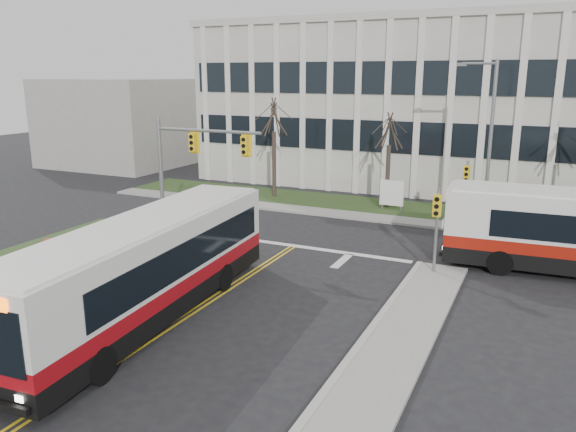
# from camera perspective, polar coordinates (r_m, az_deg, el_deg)

# --- Properties ---
(ground) EXTENTS (120.00, 120.00, 0.00)m
(ground) POSITION_cam_1_polar(r_m,az_deg,el_deg) (21.66, -8.52, -8.86)
(ground) COLOR black
(ground) RESTS_ON ground
(sidewalk_east) EXTENTS (2.00, 26.00, 0.14)m
(sidewalk_east) POSITION_cam_1_polar(r_m,az_deg,el_deg) (14.69, 6.26, -20.57)
(sidewalk_east) COLOR #9E9B93
(sidewalk_east) RESTS_ON ground
(sidewalk_cross) EXTENTS (44.00, 1.60, 0.14)m
(sidewalk_cross) POSITION_cam_1_polar(r_m,az_deg,el_deg) (33.36, 13.54, -0.71)
(sidewalk_cross) COLOR #9E9B93
(sidewalk_cross) RESTS_ON ground
(building_lawn) EXTENTS (44.00, 5.00, 0.12)m
(building_lawn) POSITION_cam_1_polar(r_m,az_deg,el_deg) (36.03, 14.46, 0.32)
(building_lawn) COLOR #26421C
(building_lawn) RESTS_ON ground
(office_building) EXTENTS (40.00, 16.00, 12.00)m
(office_building) POSITION_cam_1_polar(r_m,az_deg,el_deg) (46.97, 17.77, 10.58)
(office_building) COLOR beige
(office_building) RESTS_ON ground
(building_annex) EXTENTS (12.00, 12.00, 8.00)m
(building_annex) POSITION_cam_1_polar(r_m,az_deg,el_deg) (56.67, -16.27, 9.16)
(building_annex) COLOR #9E9B93
(building_annex) RESTS_ON ground
(mast_arm_signal) EXTENTS (6.11, 0.38, 6.20)m
(mast_arm_signal) POSITION_cam_1_polar(r_m,az_deg,el_deg) (29.34, -10.29, 5.81)
(mast_arm_signal) COLOR slate
(mast_arm_signal) RESTS_ON ground
(signal_pole_near) EXTENTS (0.34, 0.39, 3.80)m
(signal_pole_near) POSITION_cam_1_polar(r_m,az_deg,el_deg) (24.46, 14.87, -0.30)
(signal_pole_near) COLOR slate
(signal_pole_near) RESTS_ON ground
(signal_pole_far) EXTENTS (0.34, 0.39, 3.80)m
(signal_pole_far) POSITION_cam_1_polar(r_m,az_deg,el_deg) (32.69, 17.63, 3.09)
(signal_pole_far) COLOR slate
(signal_pole_far) RESTS_ON ground
(streetlight) EXTENTS (2.15, 0.25, 9.20)m
(streetlight) POSITION_cam_1_polar(r_m,az_deg,el_deg) (33.01, 19.61, 7.77)
(streetlight) COLOR slate
(streetlight) RESTS_ON ground
(directory_sign) EXTENTS (1.50, 0.12, 2.00)m
(directory_sign) POSITION_cam_1_polar(r_m,az_deg,el_deg) (35.84, 10.49, 2.28)
(directory_sign) COLOR slate
(directory_sign) RESTS_ON ground
(tree_left) EXTENTS (1.80, 1.80, 7.70)m
(tree_left) POSITION_cam_1_polar(r_m,az_deg,el_deg) (38.67, -1.45, 9.88)
(tree_left) COLOR #42352B
(tree_left) RESTS_ON ground
(tree_mid) EXTENTS (1.80, 1.80, 6.82)m
(tree_mid) POSITION_cam_1_polar(r_m,az_deg,el_deg) (36.07, 10.27, 8.34)
(tree_mid) COLOR #42352B
(tree_mid) RESTS_ON ground
(bus_main) EXTENTS (3.82, 13.36, 3.51)m
(bus_main) POSITION_cam_1_polar(r_m,az_deg,el_deg) (20.28, -14.28, -5.45)
(bus_main) COLOR silver
(bus_main) RESTS_ON ground
(newspaper_box_red) EXTENTS (0.61, 0.57, 0.95)m
(newspaper_box_red) POSITION_cam_1_polar(r_m,az_deg,el_deg) (28.57, -22.99, -3.12)
(newspaper_box_red) COLOR maroon
(newspaper_box_red) RESTS_ON ground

